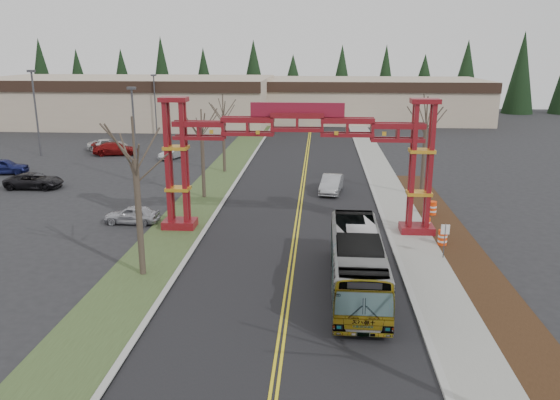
# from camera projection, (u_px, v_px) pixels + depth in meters

# --- Properties ---
(ground) EXTENTS (200.00, 200.00, 0.00)m
(ground) POSITION_uv_depth(u_px,v_px,m) (274.00, 391.00, 19.60)
(ground) COLOR black
(ground) RESTS_ON ground
(road) EXTENTS (12.00, 110.00, 0.02)m
(road) POSITION_uv_depth(u_px,v_px,m) (300.00, 203.00, 43.63)
(road) COLOR black
(road) RESTS_ON ground
(lane_line_left) EXTENTS (0.12, 100.00, 0.01)m
(lane_line_left) POSITION_uv_depth(u_px,v_px,m) (299.00, 203.00, 43.64)
(lane_line_left) COLOR yellow
(lane_line_left) RESTS_ON road
(lane_line_right) EXTENTS (0.12, 100.00, 0.01)m
(lane_line_right) POSITION_uv_depth(u_px,v_px,m) (302.00, 203.00, 43.62)
(lane_line_right) COLOR yellow
(lane_line_right) RESTS_ON road
(curb_right) EXTENTS (0.30, 110.00, 0.15)m
(curb_right) POSITION_uv_depth(u_px,v_px,m) (378.00, 204.00, 43.18)
(curb_right) COLOR #A9A9A4
(curb_right) RESTS_ON ground
(sidewalk_right) EXTENTS (2.60, 110.00, 0.14)m
(sidewalk_right) POSITION_uv_depth(u_px,v_px,m) (396.00, 204.00, 43.08)
(sidewalk_right) COLOR gray
(sidewalk_right) RESTS_ON ground
(landscape_strip) EXTENTS (2.60, 50.00, 0.12)m
(landscape_strip) POSITION_uv_depth(u_px,v_px,m) (484.00, 283.00, 28.48)
(landscape_strip) COLOR black
(landscape_strip) RESTS_ON ground
(grass_median) EXTENTS (4.00, 110.00, 0.08)m
(grass_median) POSITION_uv_depth(u_px,v_px,m) (202.00, 201.00, 44.19)
(grass_median) COLOR #394A25
(grass_median) RESTS_ON ground
(curb_left) EXTENTS (0.30, 110.00, 0.15)m
(curb_left) POSITION_uv_depth(u_px,v_px,m) (224.00, 201.00, 44.05)
(curb_left) COLOR #A9A9A4
(curb_left) RESTS_ON ground
(gateway_arch) EXTENTS (18.20, 1.60, 8.90)m
(gateway_arch) POSITION_uv_depth(u_px,v_px,m) (297.00, 143.00, 35.32)
(gateway_arch) COLOR maroon
(gateway_arch) RESTS_ON ground
(retail_building_west) EXTENTS (46.00, 22.30, 7.50)m
(retail_building_west) POSITION_uv_depth(u_px,v_px,m) (129.00, 101.00, 89.90)
(retail_building_west) COLOR #B7A48C
(retail_building_west) RESTS_ON ground
(retail_building_east) EXTENTS (38.00, 20.30, 7.00)m
(retail_building_east) POSITION_uv_depth(u_px,v_px,m) (370.00, 99.00, 94.83)
(retail_building_east) COLOR #B7A48C
(retail_building_east) RESTS_ON ground
(conifer_treeline) EXTENTS (116.10, 5.60, 13.00)m
(conifer_treeline) POSITION_uv_depth(u_px,v_px,m) (315.00, 78.00, 106.31)
(conifer_treeline) COLOR black
(conifer_treeline) RESTS_ON ground
(transit_bus) EXTENTS (2.60, 10.74, 2.99)m
(transit_bus) POSITION_uv_depth(u_px,v_px,m) (357.00, 262.00, 27.47)
(transit_bus) COLOR #919598
(transit_bus) RESTS_ON ground
(silver_sedan) EXTENTS (2.24, 4.74, 1.50)m
(silver_sedan) POSITION_uv_depth(u_px,v_px,m) (331.00, 184.00, 46.65)
(silver_sedan) COLOR #A5A8AD
(silver_sedan) RESTS_ON ground
(parked_car_near_a) EXTENTS (3.86, 1.64, 1.30)m
(parked_car_near_a) POSITION_uv_depth(u_px,v_px,m) (132.00, 215.00, 38.33)
(parked_car_near_a) COLOR #B0B1B8
(parked_car_near_a) RESTS_ON ground
(parked_car_near_c) EXTENTS (4.97, 2.38, 1.37)m
(parked_car_near_c) POSITION_uv_depth(u_px,v_px,m) (34.00, 181.00, 48.08)
(parked_car_near_c) COLOR black
(parked_car_near_c) RESTS_ON ground
(parked_car_mid_a) EXTENTS (5.45, 3.05, 1.49)m
(parked_car_mid_a) POSITION_uv_depth(u_px,v_px,m) (116.00, 149.00, 63.32)
(parked_car_mid_a) COLOR maroon
(parked_car_mid_a) RESTS_ON ground
(parked_car_mid_b) EXTENTS (4.79, 2.65, 1.54)m
(parked_car_mid_b) POSITION_uv_depth(u_px,v_px,m) (4.00, 166.00, 53.60)
(parked_car_mid_b) COLOR navy
(parked_car_mid_b) RESTS_ON ground
(parked_car_far_a) EXTENTS (2.76, 3.98, 1.24)m
(parked_car_far_a) POSITION_uv_depth(u_px,v_px,m) (173.00, 153.00, 61.30)
(parked_car_far_a) COLOR silver
(parked_car_far_a) RESTS_ON ground
(parked_car_far_b) EXTENTS (5.15, 3.49, 1.31)m
(parked_car_far_b) POSITION_uv_depth(u_px,v_px,m) (108.00, 145.00, 66.61)
(parked_car_far_b) COLOR silver
(parked_car_far_b) RESTS_ON ground
(bare_tree_median_near) EXTENTS (3.35, 3.35, 8.60)m
(bare_tree_median_near) POSITION_uv_depth(u_px,v_px,m) (135.00, 160.00, 28.02)
(bare_tree_median_near) COLOR #382D26
(bare_tree_median_near) RESTS_ON ground
(bare_tree_median_mid) EXTENTS (2.99, 2.99, 7.30)m
(bare_tree_median_mid) POSITION_uv_depth(u_px,v_px,m) (202.00, 134.00, 43.77)
(bare_tree_median_mid) COLOR #382D26
(bare_tree_median_mid) RESTS_ON ground
(bare_tree_median_far) EXTENTS (2.97, 2.97, 7.71)m
(bare_tree_median_far) POSITION_uv_depth(u_px,v_px,m) (223.00, 115.00, 53.17)
(bare_tree_median_far) COLOR #382D26
(bare_tree_median_far) RESTS_ON ground
(bare_tree_right_far) EXTENTS (3.19, 3.19, 8.26)m
(bare_tree_right_far) POSITION_uv_depth(u_px,v_px,m) (426.00, 123.00, 43.96)
(bare_tree_right_far) COLOR #382D26
(bare_tree_right_far) RESTS_ON ground
(light_pole_near) EXTENTS (0.75, 0.38, 8.67)m
(light_pole_near) POSITION_uv_depth(u_px,v_px,m) (134.00, 128.00, 49.32)
(light_pole_near) COLOR #3F3F44
(light_pole_near) RESTS_ON ground
(light_pole_mid) EXTENTS (0.84, 0.42, 9.69)m
(light_pole_mid) POSITION_uv_depth(u_px,v_px,m) (35.00, 107.00, 61.62)
(light_pole_mid) COLOR #3F3F44
(light_pole_mid) RESTS_ON ground
(light_pole_far) EXTENTS (0.74, 0.37, 8.49)m
(light_pole_far) POSITION_uv_depth(u_px,v_px,m) (155.00, 100.00, 77.93)
(light_pole_far) COLOR #3F3F44
(light_pole_far) RESTS_ON ground
(street_sign) EXTENTS (0.49, 0.06, 2.16)m
(street_sign) POSITION_uv_depth(u_px,v_px,m) (445.00, 235.00, 31.42)
(street_sign) COLOR #3F3F44
(street_sign) RESTS_ON ground
(barrel_south) EXTENTS (0.57, 0.57, 1.06)m
(barrel_south) POSITION_uv_depth(u_px,v_px,m) (442.00, 238.00, 33.86)
(barrel_south) COLOR #FE430E
(barrel_south) RESTS_ON ground
(barrel_mid) EXTENTS (0.49, 0.49, 0.91)m
(barrel_mid) POSITION_uv_depth(u_px,v_px,m) (427.00, 224.00, 36.84)
(barrel_mid) COLOR #FE430E
(barrel_mid) RESTS_ON ground
(barrel_north) EXTENTS (0.60, 0.60, 1.11)m
(barrel_north) POSITION_uv_depth(u_px,v_px,m) (432.00, 209.00, 40.07)
(barrel_north) COLOR #FE430E
(barrel_north) RESTS_ON ground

